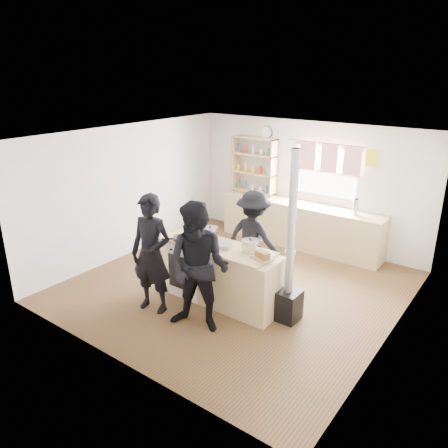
{
  "coord_description": "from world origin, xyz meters",
  "views": [
    {
      "loc": [
        3.73,
        -5.38,
        3.47
      ],
      "look_at": [
        -0.19,
        -0.1,
        1.1
      ],
      "focal_mm": 35.0,
      "sensor_mm": 36.0,
      "label": 1
    }
  ],
  "objects_px": {
    "skillet_greens": "(183,238)",
    "roast_tray": "(220,245)",
    "person_near_right": "(198,268)",
    "flue_heater": "(289,278)",
    "person_far": "(253,237)",
    "thermos": "(355,207)",
    "bread_board": "(262,256)",
    "stockpot_counter": "(250,246)",
    "stockpot_stove": "(210,233)",
    "cooking_island": "(224,275)",
    "person_near_left": "(151,254)"
  },
  "relations": [
    {
      "from": "roast_tray",
      "to": "thermos",
      "type": "bearing_deg",
      "value": 69.78
    },
    {
      "from": "person_near_left",
      "to": "person_far",
      "type": "bearing_deg",
      "value": 56.97
    },
    {
      "from": "skillet_greens",
      "to": "flue_heater",
      "type": "height_order",
      "value": "flue_heater"
    },
    {
      "from": "skillet_greens",
      "to": "roast_tray",
      "type": "height_order",
      "value": "roast_tray"
    },
    {
      "from": "thermos",
      "to": "bread_board",
      "type": "bearing_deg",
      "value": -95.65
    },
    {
      "from": "stockpot_stove",
      "to": "bread_board",
      "type": "height_order",
      "value": "stockpot_stove"
    },
    {
      "from": "stockpot_stove",
      "to": "bread_board",
      "type": "xyz_separation_m",
      "value": [
        1.1,
        -0.21,
        -0.04
      ]
    },
    {
      "from": "stockpot_counter",
      "to": "bread_board",
      "type": "xyz_separation_m",
      "value": [
        0.29,
        -0.14,
        -0.04
      ]
    },
    {
      "from": "roast_tray",
      "to": "bread_board",
      "type": "bearing_deg",
      "value": -0.67
    },
    {
      "from": "skillet_greens",
      "to": "person_far",
      "type": "height_order",
      "value": "person_far"
    },
    {
      "from": "person_near_right",
      "to": "flue_heater",
      "type": "bearing_deg",
      "value": 31.37
    },
    {
      "from": "cooking_island",
      "to": "roast_tray",
      "type": "bearing_deg",
      "value": -163.76
    },
    {
      "from": "cooking_island",
      "to": "flue_heater",
      "type": "height_order",
      "value": "flue_heater"
    },
    {
      "from": "stockpot_counter",
      "to": "person_far",
      "type": "distance_m",
      "value": 0.94
    },
    {
      "from": "person_near_left",
      "to": "skillet_greens",
      "type": "bearing_deg",
      "value": 74.52
    },
    {
      "from": "cooking_island",
      "to": "person_far",
      "type": "height_order",
      "value": "person_far"
    },
    {
      "from": "bread_board",
      "to": "cooking_island",
      "type": "bearing_deg",
      "value": 177.81
    },
    {
      "from": "cooking_island",
      "to": "skillet_greens",
      "type": "distance_m",
      "value": 0.86
    },
    {
      "from": "person_near_right",
      "to": "stockpot_counter",
      "type": "bearing_deg",
      "value": 58.52
    },
    {
      "from": "roast_tray",
      "to": "flue_heater",
      "type": "height_order",
      "value": "flue_heater"
    },
    {
      "from": "cooking_island",
      "to": "person_near_left",
      "type": "distance_m",
      "value": 1.16
    },
    {
      "from": "person_far",
      "to": "stockpot_counter",
      "type": "bearing_deg",
      "value": 123.54
    },
    {
      "from": "skillet_greens",
      "to": "roast_tray",
      "type": "distance_m",
      "value": 0.64
    },
    {
      "from": "person_far",
      "to": "flue_heater",
      "type": "bearing_deg",
      "value": 149.12
    },
    {
      "from": "stockpot_counter",
      "to": "person_near_right",
      "type": "distance_m",
      "value": 0.92
    },
    {
      "from": "thermos",
      "to": "bread_board",
      "type": "relative_size",
      "value": 0.88
    },
    {
      "from": "bread_board",
      "to": "roast_tray",
      "type": "bearing_deg",
      "value": 179.33
    },
    {
      "from": "thermos",
      "to": "cooking_island",
      "type": "height_order",
      "value": "thermos"
    },
    {
      "from": "person_near_left",
      "to": "person_near_right",
      "type": "distance_m",
      "value": 0.88
    },
    {
      "from": "stockpot_stove",
      "to": "person_far",
      "type": "relative_size",
      "value": 0.15
    },
    {
      "from": "person_near_left",
      "to": "person_near_right",
      "type": "xyz_separation_m",
      "value": [
        0.88,
        0.01,
        0.02
      ]
    },
    {
      "from": "skillet_greens",
      "to": "stockpot_stove",
      "type": "xyz_separation_m",
      "value": [
        0.28,
        0.32,
        0.06
      ]
    },
    {
      "from": "thermos",
      "to": "skillet_greens",
      "type": "height_order",
      "value": "thermos"
    },
    {
      "from": "flue_heater",
      "to": "person_far",
      "type": "distance_m",
      "value": 1.32
    },
    {
      "from": "cooking_island",
      "to": "person_far",
      "type": "distance_m",
      "value": 0.97
    },
    {
      "from": "cooking_island",
      "to": "person_near_left",
      "type": "xyz_separation_m",
      "value": [
        -0.74,
        -0.78,
        0.43
      ]
    },
    {
      "from": "skillet_greens",
      "to": "thermos",
      "type": "bearing_deg",
      "value": 60.32
    },
    {
      "from": "cooking_island",
      "to": "bread_board",
      "type": "xyz_separation_m",
      "value": [
        0.69,
        -0.03,
        0.51
      ]
    },
    {
      "from": "cooking_island",
      "to": "skillet_greens",
      "type": "relative_size",
      "value": 4.49
    },
    {
      "from": "cooking_island",
      "to": "stockpot_stove",
      "type": "bearing_deg",
      "value": 155.97
    },
    {
      "from": "person_near_right",
      "to": "person_far",
      "type": "xyz_separation_m",
      "value": [
        -0.2,
        1.68,
        -0.13
      ]
    },
    {
      "from": "skillet_greens",
      "to": "roast_tray",
      "type": "bearing_deg",
      "value": 10.75
    },
    {
      "from": "stockpot_stove",
      "to": "person_near_right",
      "type": "xyz_separation_m",
      "value": [
        0.55,
        -0.95,
        -0.1
      ]
    },
    {
      "from": "skillet_greens",
      "to": "person_near_right",
      "type": "height_order",
      "value": "person_near_right"
    },
    {
      "from": "bread_board",
      "to": "person_far",
      "type": "distance_m",
      "value": 1.21
    },
    {
      "from": "person_near_left",
      "to": "stockpot_counter",
      "type": "bearing_deg",
      "value": 27.03
    },
    {
      "from": "roast_tray",
      "to": "person_near_left",
      "type": "distance_m",
      "value": 1.02
    },
    {
      "from": "person_near_right",
      "to": "cooking_island",
      "type": "bearing_deg",
      "value": 85.25
    },
    {
      "from": "person_near_left",
      "to": "person_far",
      "type": "relative_size",
      "value": 1.13
    },
    {
      "from": "skillet_greens",
      "to": "person_near_left",
      "type": "distance_m",
      "value": 0.65
    }
  ]
}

